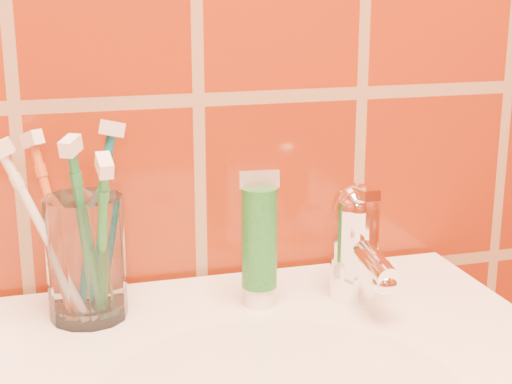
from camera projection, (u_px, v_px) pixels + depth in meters
name	position (u px, v px, depth m)	size (l,w,h in m)	color
glass_tumbler	(86.00, 258.00, 0.74)	(0.07, 0.07, 0.12)	white
toothpaste_tube	(259.00, 244.00, 0.76)	(0.04, 0.03, 0.14)	white
faucet	(357.00, 238.00, 0.78)	(0.05, 0.11, 0.12)	white
toothbrush_0	(57.00, 227.00, 0.74)	(0.06, 0.07, 0.18)	#C55322
toothbrush_1	(46.00, 235.00, 0.72)	(0.09, 0.03, 0.18)	silver
toothbrush_2	(97.00, 219.00, 0.75)	(0.06, 0.05, 0.19)	#0B5562
toothbrush_3	(102.00, 242.00, 0.70)	(0.03, 0.09, 0.18)	#207A35
toothbrush_4	(85.00, 233.00, 0.71)	(0.04, 0.05, 0.19)	#207A3F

